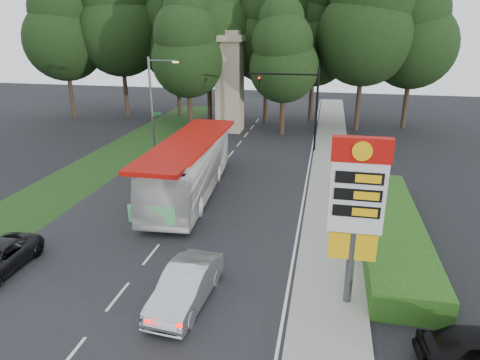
% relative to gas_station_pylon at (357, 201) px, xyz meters
% --- Properties ---
extents(ground, '(120.00, 120.00, 0.00)m').
position_rel_gas_station_pylon_xyz_m(ground, '(-9.20, -1.99, -4.45)').
color(ground, black).
rests_on(ground, ground).
extents(road_surface, '(14.00, 80.00, 0.02)m').
position_rel_gas_station_pylon_xyz_m(road_surface, '(-9.20, 10.01, -4.44)').
color(road_surface, black).
rests_on(road_surface, ground).
extents(sidewalk_right, '(3.00, 80.00, 0.12)m').
position_rel_gas_station_pylon_xyz_m(sidewalk_right, '(-0.70, 10.01, -4.39)').
color(sidewalk_right, gray).
rests_on(sidewalk_right, ground).
extents(grass_verge_left, '(5.00, 50.00, 0.02)m').
position_rel_gas_station_pylon_xyz_m(grass_verge_left, '(-18.70, 16.01, -4.44)').
color(grass_verge_left, '#193814').
rests_on(grass_verge_left, ground).
extents(hedge, '(3.00, 14.00, 1.20)m').
position_rel_gas_station_pylon_xyz_m(hedge, '(2.30, 6.01, -3.85)').
color(hedge, '#234512').
rests_on(hedge, ground).
extents(gas_station_pylon, '(2.10, 0.45, 6.85)m').
position_rel_gas_station_pylon_xyz_m(gas_station_pylon, '(0.00, 0.00, 0.00)').
color(gas_station_pylon, '#59595E').
rests_on(gas_station_pylon, ground).
extents(traffic_signal_mast, '(6.10, 0.35, 7.20)m').
position_rel_gas_station_pylon_xyz_m(traffic_signal_mast, '(-3.52, 22.00, 0.22)').
color(traffic_signal_mast, black).
rests_on(traffic_signal_mast, ground).
extents(streetlight_signs, '(2.75, 0.98, 8.00)m').
position_rel_gas_station_pylon_xyz_m(streetlight_signs, '(-16.19, 20.01, -0.01)').
color(streetlight_signs, '#59595E').
rests_on(streetlight_signs, ground).
extents(monument, '(3.00, 3.00, 10.05)m').
position_rel_gas_station_pylon_xyz_m(monument, '(-11.20, 28.01, 0.66)').
color(monument, gray).
rests_on(monument, ground).
extents(tree_far_west, '(8.96, 8.96, 17.60)m').
position_rel_gas_station_pylon_xyz_m(tree_far_west, '(-31.20, 31.01, 6.24)').
color(tree_far_west, '#2D2116').
rests_on(tree_far_west, ground).
extents(tree_west_mid, '(9.80, 9.80, 19.25)m').
position_rel_gas_station_pylon_xyz_m(tree_west_mid, '(-25.20, 33.01, 7.24)').
color(tree_west_mid, '#2D2116').
rests_on(tree_west_mid, ground).
extents(tree_west_near, '(8.40, 8.40, 16.50)m').
position_rel_gas_station_pylon_xyz_m(tree_west_near, '(-19.20, 35.01, 5.57)').
color(tree_west_near, '#2D2116').
rests_on(tree_west_near, ground).
extents(tree_center_left, '(10.08, 10.08, 19.80)m').
position_rel_gas_station_pylon_xyz_m(tree_center_left, '(-14.20, 31.01, 7.57)').
color(tree_center_left, '#2D2116').
rests_on(tree_center_left, ground).
extents(tree_center_right, '(9.24, 9.24, 18.15)m').
position_rel_gas_station_pylon_xyz_m(tree_center_right, '(-8.20, 33.01, 6.57)').
color(tree_center_right, '#2D2116').
rests_on(tree_center_right, ground).
extents(tree_east_near, '(8.12, 8.12, 15.95)m').
position_rel_gas_station_pylon_xyz_m(tree_east_near, '(-3.20, 35.01, 5.23)').
color(tree_east_near, '#2D2116').
rests_on(tree_east_near, ground).
extents(tree_east_mid, '(9.52, 9.52, 18.70)m').
position_rel_gas_station_pylon_xyz_m(tree_east_mid, '(1.80, 31.01, 6.91)').
color(tree_east_mid, '#2D2116').
rests_on(tree_east_mid, ground).
extents(tree_far_east, '(8.68, 8.68, 17.05)m').
position_rel_gas_station_pylon_xyz_m(tree_far_east, '(6.80, 33.01, 5.90)').
color(tree_far_east, '#2D2116').
rests_on(tree_far_east, ground).
extents(tree_monument_left, '(7.28, 7.28, 14.30)m').
position_rel_gas_station_pylon_xyz_m(tree_monument_left, '(-15.20, 27.01, 4.23)').
color(tree_monument_left, '#2D2116').
rests_on(tree_monument_left, ground).
extents(tree_monument_right, '(6.72, 6.72, 13.20)m').
position_rel_gas_station_pylon_xyz_m(tree_monument_right, '(-5.70, 27.51, 3.56)').
color(tree_monument_right, '#2D2116').
rests_on(tree_monument_right, ground).
extents(transit_bus, '(3.96, 13.16, 3.61)m').
position_rel_gas_station_pylon_xyz_m(transit_bus, '(-9.80, 10.07, -2.64)').
color(transit_bus, silver).
rests_on(transit_bus, ground).
extents(sedan_silver, '(2.00, 4.84, 1.56)m').
position_rel_gas_station_pylon_xyz_m(sedan_silver, '(-6.31, -1.29, -3.67)').
color(sedan_silver, '#B2B5BA').
rests_on(sedan_silver, ground).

